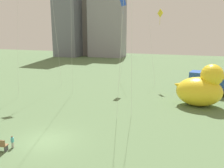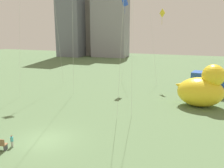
{
  "view_description": "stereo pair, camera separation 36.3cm",
  "coord_description": "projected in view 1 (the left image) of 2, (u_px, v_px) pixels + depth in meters",
  "views": [
    {
      "loc": [
        10.41,
        -14.6,
        8.35
      ],
      "look_at": [
        3.5,
        5.39,
        3.58
      ],
      "focal_mm": 38.86,
      "sensor_mm": 36.0,
      "label": 1
    },
    {
      "loc": [
        10.76,
        -14.48,
        8.35
      ],
      "look_at": [
        3.5,
        5.39,
        3.58
      ],
      "focal_mm": 38.86,
      "sensor_mm": 36.0,
      "label": 2
    }
  ],
  "objects": [
    {
      "name": "person_child",
      "position": [
        12.0,
        141.0,
        17.42
      ],
      "size": [
        0.22,
        0.22,
        0.9
      ],
      "color": "silver",
      "rests_on": "ground"
    },
    {
      "name": "giant_inflatable_duck",
      "position": [
        201.0,
        88.0,
        26.75
      ],
      "size": [
        5.72,
        3.67,
        4.74
      ],
      "color": "yellow",
      "rests_on": "ground"
    },
    {
      "name": "kite_yellow",
      "position": [
        160.0,
        16.0,
        36.45
      ],
      "size": [
        2.31,
        2.27,
        11.4
      ],
      "color": "silver",
      "rests_on": "ground"
    },
    {
      "name": "ground_plane",
      "position": [
        46.0,
        141.0,
        18.61
      ],
      "size": [
        140.0,
        140.0,
        0.0
      ],
      "primitive_type": "plane",
      "color": "#58764B"
    },
    {
      "name": "box_truck",
      "position": [
        212.0,
        83.0,
        31.79
      ],
      "size": [
        6.3,
        3.33,
        2.85
      ],
      "color": "#264CA5",
      "rests_on": "ground"
    },
    {
      "name": "kite_blue",
      "position": [
        123.0,
        2.0,
        35.46
      ],
      "size": [
        1.84,
        1.46,
        12.96
      ],
      "color": "silver",
      "rests_on": "ground"
    },
    {
      "name": "city_skyline",
      "position": [
        135.0,
        9.0,
        70.87
      ],
      "size": [
        63.86,
        15.81,
        31.28
      ],
      "color": "slate",
      "rests_on": "ground"
    }
  ]
}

